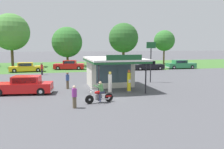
{
  "coord_description": "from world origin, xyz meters",
  "views": [
    {
      "loc": [
        -4.31,
        -17.93,
        4.17
      ],
      "look_at": [
        1.1,
        3.16,
        1.4
      ],
      "focal_mm": 36.32,
      "sensor_mm": 36.0,
      "label": 1
    }
  ],
  "objects_px": {
    "gas_pump_nearside": "(110,83)",
    "featured_classic_sedan": "(23,86)",
    "parked_car_back_row_right": "(69,65)",
    "bystander_leaning_by_kiosk": "(42,69)",
    "motorcycle_with_rider": "(100,94)",
    "bystander_standing_back_lot": "(68,80)",
    "bystander_chatting_near_pumps": "(74,96)",
    "parked_car_back_row_centre": "(148,66)",
    "gas_pump_offside": "(129,82)",
    "parked_car_back_row_left": "(27,68)",
    "roadside_pole_sign": "(151,55)",
    "parked_car_back_row_far_left": "(181,65)",
    "parked_car_back_row_centre_right": "(110,66)"
  },
  "relations": [
    {
      "from": "gas_pump_nearside",
      "to": "featured_classic_sedan",
      "type": "distance_m",
      "value": 7.55
    },
    {
      "from": "parked_car_back_row_right",
      "to": "bystander_leaning_by_kiosk",
      "type": "relative_size",
      "value": 3.4
    },
    {
      "from": "motorcycle_with_rider",
      "to": "featured_classic_sedan",
      "type": "bearing_deg",
      "value": 141.31
    },
    {
      "from": "bystander_standing_back_lot",
      "to": "bystander_chatting_near_pumps",
      "type": "relative_size",
      "value": 1.05
    },
    {
      "from": "parked_car_back_row_centre",
      "to": "featured_classic_sedan",
      "type": "bearing_deg",
      "value": -139.4
    },
    {
      "from": "gas_pump_offside",
      "to": "bystander_chatting_near_pumps",
      "type": "distance_m",
      "value": 6.75
    },
    {
      "from": "parked_car_back_row_left",
      "to": "parked_car_back_row_centre",
      "type": "relative_size",
      "value": 0.97
    },
    {
      "from": "gas_pump_nearside",
      "to": "roadside_pole_sign",
      "type": "relative_size",
      "value": 0.42
    },
    {
      "from": "parked_car_back_row_right",
      "to": "gas_pump_nearside",
      "type": "bearing_deg",
      "value": -84.16
    },
    {
      "from": "parked_car_back_row_far_left",
      "to": "roadside_pole_sign",
      "type": "bearing_deg",
      "value": -132.0
    },
    {
      "from": "featured_classic_sedan",
      "to": "roadside_pole_sign",
      "type": "xyz_separation_m",
      "value": [
        13.29,
        3.04,
        2.43
      ]
    },
    {
      "from": "bystander_leaning_by_kiosk",
      "to": "roadside_pole_sign",
      "type": "bearing_deg",
      "value": -39.49
    },
    {
      "from": "parked_car_back_row_far_left",
      "to": "roadside_pole_sign",
      "type": "relative_size",
      "value": 1.22
    },
    {
      "from": "parked_car_back_row_centre",
      "to": "bystander_chatting_near_pumps",
      "type": "relative_size",
      "value": 3.64
    },
    {
      "from": "bystander_chatting_near_pumps",
      "to": "gas_pump_nearside",
      "type": "bearing_deg",
      "value": 50.26
    },
    {
      "from": "motorcycle_with_rider",
      "to": "bystander_standing_back_lot",
      "type": "xyz_separation_m",
      "value": [
        -1.97,
        6.1,
        0.2
      ]
    },
    {
      "from": "parked_car_back_row_centre_right",
      "to": "bystander_standing_back_lot",
      "type": "relative_size",
      "value": 3.54
    },
    {
      "from": "featured_classic_sedan",
      "to": "parked_car_back_row_right",
      "type": "relative_size",
      "value": 0.95
    },
    {
      "from": "bystander_chatting_near_pumps",
      "to": "roadside_pole_sign",
      "type": "height_order",
      "value": "roadside_pole_sign"
    },
    {
      "from": "gas_pump_nearside",
      "to": "bystander_leaning_by_kiosk",
      "type": "relative_size",
      "value": 1.15
    },
    {
      "from": "parked_car_back_row_left",
      "to": "parked_car_back_row_right",
      "type": "distance_m",
      "value": 7.18
    },
    {
      "from": "roadside_pole_sign",
      "to": "bystander_leaning_by_kiosk",
      "type": "bearing_deg",
      "value": 140.51
    },
    {
      "from": "featured_classic_sedan",
      "to": "parked_car_back_row_centre_right",
      "type": "height_order",
      "value": "featured_classic_sedan"
    },
    {
      "from": "featured_classic_sedan",
      "to": "parked_car_back_row_far_left",
      "type": "xyz_separation_m",
      "value": [
        25.1,
        16.16,
        0.02
      ]
    },
    {
      "from": "gas_pump_nearside",
      "to": "bystander_standing_back_lot",
      "type": "bearing_deg",
      "value": 140.63
    },
    {
      "from": "gas_pump_offside",
      "to": "motorcycle_with_rider",
      "type": "distance_m",
      "value": 4.63
    },
    {
      "from": "motorcycle_with_rider",
      "to": "parked_car_back_row_centre_right",
      "type": "xyz_separation_m",
      "value": [
        6.07,
        21.32,
        0.06
      ]
    },
    {
      "from": "featured_classic_sedan",
      "to": "parked_car_back_row_centre",
      "type": "bearing_deg",
      "value": 40.6
    },
    {
      "from": "gas_pump_offside",
      "to": "motorcycle_with_rider",
      "type": "xyz_separation_m",
      "value": [
        -3.34,
        -3.2,
        -0.28
      ]
    },
    {
      "from": "featured_classic_sedan",
      "to": "bystander_standing_back_lot",
      "type": "bearing_deg",
      "value": 20.21
    },
    {
      "from": "bystander_chatting_near_pumps",
      "to": "roadside_pole_sign",
      "type": "xyz_separation_m",
      "value": [
        9.39,
        8.73,
        2.34
      ]
    },
    {
      "from": "featured_classic_sedan",
      "to": "gas_pump_offside",
      "type": "bearing_deg",
      "value": -9.15
    },
    {
      "from": "motorcycle_with_rider",
      "to": "featured_classic_sedan",
      "type": "height_order",
      "value": "motorcycle_with_rider"
    },
    {
      "from": "gas_pump_offside",
      "to": "featured_classic_sedan",
      "type": "bearing_deg",
      "value": 170.85
    },
    {
      "from": "parked_car_back_row_centre_right",
      "to": "parked_car_back_row_left",
      "type": "relative_size",
      "value": 1.06
    },
    {
      "from": "gas_pump_offside",
      "to": "parked_car_back_row_centre",
      "type": "relative_size",
      "value": 0.36
    },
    {
      "from": "gas_pump_nearside",
      "to": "parked_car_back_row_left",
      "type": "bearing_deg",
      "value": 115.26
    },
    {
      "from": "gas_pump_offside",
      "to": "bystander_chatting_near_pumps",
      "type": "bearing_deg",
      "value": -141.41
    },
    {
      "from": "gas_pump_offside",
      "to": "roadside_pole_sign",
      "type": "xyz_separation_m",
      "value": [
        4.11,
        4.52,
        2.22
      ]
    },
    {
      "from": "gas_pump_offside",
      "to": "parked_car_back_row_right",
      "type": "xyz_separation_m",
      "value": [
        -3.94,
        21.22,
        -0.2
      ]
    },
    {
      "from": "roadside_pole_sign",
      "to": "gas_pump_nearside",
      "type": "bearing_deg",
      "value": -142.49
    },
    {
      "from": "bystander_chatting_near_pumps",
      "to": "motorcycle_with_rider",
      "type": "bearing_deg",
      "value": 27.61
    },
    {
      "from": "featured_classic_sedan",
      "to": "parked_car_back_row_far_left",
      "type": "height_order",
      "value": "parked_car_back_row_far_left"
    },
    {
      "from": "parked_car_back_row_left",
      "to": "bystander_chatting_near_pumps",
      "type": "xyz_separation_m",
      "value": [
        5.55,
        -23.4,
        0.12
      ]
    },
    {
      "from": "featured_classic_sedan",
      "to": "bystander_standing_back_lot",
      "type": "relative_size",
      "value": 3.33
    },
    {
      "from": "featured_classic_sedan",
      "to": "parked_car_back_row_right",
      "type": "distance_m",
      "value": 20.42
    },
    {
      "from": "parked_car_back_row_far_left",
      "to": "bystander_standing_back_lot",
      "type": "bearing_deg",
      "value": -145.24
    },
    {
      "from": "gas_pump_offside",
      "to": "parked_car_back_row_right",
      "type": "relative_size",
      "value": 0.36
    },
    {
      "from": "bystander_standing_back_lot",
      "to": "roadside_pole_sign",
      "type": "relative_size",
      "value": 0.35
    },
    {
      "from": "motorcycle_with_rider",
      "to": "parked_car_back_row_left",
      "type": "height_order",
      "value": "motorcycle_with_rider"
    }
  ]
}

